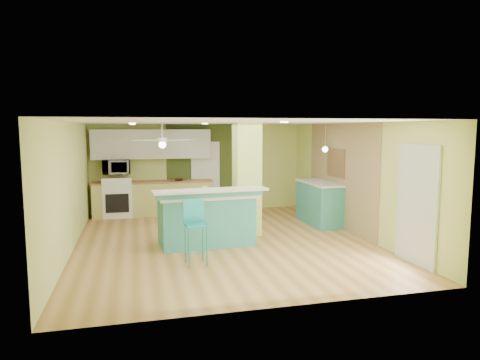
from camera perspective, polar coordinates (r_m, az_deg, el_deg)
name	(u,v)px	position (r m, az deg, el deg)	size (l,w,h in m)	color
floor	(223,241)	(9.16, -2.27, -8.17)	(6.00, 7.00, 0.01)	#A37339
ceiling	(223,122)	(8.85, -2.35, 7.73)	(6.00, 7.00, 0.01)	white
wall_back	(198,168)	(12.35, -5.59, 1.62)	(6.00, 0.01, 2.50)	#CCD773
wall_front	(277,215)	(5.58, 5.00, -4.74)	(6.00, 0.01, 2.50)	#CCD773
wall_left	(69,187)	(8.83, -21.79, -0.92)	(0.01, 7.00, 2.50)	#CCD773
wall_right	(353,179)	(9.96, 14.87, 0.18)	(0.01, 7.00, 2.50)	#CCD773
wood_panel	(340,176)	(10.48, 13.22, 0.54)	(0.02, 3.40, 2.50)	#8E7651
olive_accent	(205,168)	(12.37, -4.66, 1.64)	(2.20, 0.02, 2.50)	#3E4D1F
interior_door	(205,176)	(12.37, -4.63, 0.47)	(0.82, 0.05, 2.00)	white
french_door	(417,205)	(8.05, 22.50, -3.09)	(0.04, 1.08, 2.10)	silver
column	(247,179)	(9.55, 0.91, 0.13)	(0.55, 0.55, 2.50)	#C4E168
kitchen_run	(153,198)	(12.03, -11.47, -2.36)	(3.25, 0.63, 0.94)	#C7C668
stove	(118,200)	(12.02, -16.00, -2.56)	(0.76, 0.66, 1.08)	white
upper_cabinets	(152,144)	(12.01, -11.67, 4.71)	(3.20, 0.34, 0.80)	silver
microwave	(117,167)	(11.92, -16.14, 1.68)	(0.70, 0.48, 0.39)	silver
ceiling_fan	(162,141)	(10.70, -10.32, 5.18)	(1.41, 1.41, 0.61)	white
pendant_lamp	(325,149)	(10.42, 11.28, 4.06)	(0.14, 0.14, 0.69)	silver
wall_decor	(336,163)	(10.62, 12.66, 2.26)	(0.03, 0.90, 0.70)	brown
peninsula	(206,218)	(8.83, -4.53, -5.02)	(2.27, 1.33, 1.20)	teal
bar_stool	(195,221)	(7.56, -6.03, -5.51)	(0.40, 0.40, 1.13)	teal
side_counter	(320,203)	(10.90, 10.57, -2.99)	(0.69, 1.63, 1.05)	teal
fruit_bowl	(179,180)	(11.93, -8.14, 0.06)	(0.27, 0.27, 0.07)	#362116
canister	(205,191)	(8.70, -4.72, -1.42)	(0.13, 0.13, 0.16)	gold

